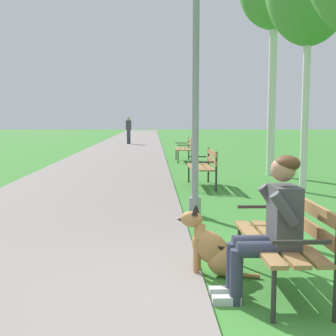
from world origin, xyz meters
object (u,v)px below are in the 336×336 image
object	(u,v)px
dog_shepherd	(215,250)
person_seated_on_near_bench	(271,222)
park_bench_far	(185,147)
lamp_post_near	(196,70)
pedestrian_distant	(129,130)
park_bench_near	(287,234)
park_bench_mid	(204,164)

from	to	relation	value
dog_shepherd	person_seated_on_near_bench	bearing A→B (deg)	-56.82
park_bench_far	person_seated_on_near_bench	xyz separation A→B (m)	(-0.16, -12.65, 0.17)
person_seated_on_near_bench	dog_shepherd	distance (m)	0.84
person_seated_on_near_bench	lamp_post_near	bearing A→B (deg)	95.72
pedestrian_distant	person_seated_on_near_bench	bearing A→B (deg)	-83.99
park_bench_near	dog_shepherd	xyz separation A→B (m)	(-0.60, 0.37, -0.25)
dog_shepherd	lamp_post_near	world-z (taller)	lamp_post_near
lamp_post_near	pedestrian_distant	distance (m)	20.19
person_seated_on_near_bench	dog_shepherd	xyz separation A→B (m)	(-0.40, 0.61, -0.42)
lamp_post_near	pedestrian_distant	world-z (taller)	lamp_post_near
park_bench_near	lamp_post_near	xyz separation A→B (m)	(-0.55, 3.16, 1.79)
park_bench_far	pedestrian_distant	bearing A→B (deg)	103.70
park_bench_mid	pedestrian_distant	bearing A→B (deg)	98.83
park_bench_near	dog_shepherd	size ratio (longest dim) A/B	1.83
dog_shepherd	park_bench_far	bearing A→B (deg)	87.35
park_bench_mid	park_bench_near	bearing A→B (deg)	-89.57
park_bench_mid	park_bench_far	size ratio (longest dim) A/B	1.00
park_bench_near	pedestrian_distant	size ratio (longest dim) A/B	0.91
park_bench_near	person_seated_on_near_bench	xyz separation A→B (m)	(-0.21, -0.23, 0.17)
dog_shepherd	pedestrian_distant	size ratio (longest dim) A/B	0.50
dog_shepherd	lamp_post_near	bearing A→B (deg)	88.84
lamp_post_near	park_bench_near	bearing A→B (deg)	-80.18
park_bench_mid	dog_shepherd	size ratio (longest dim) A/B	1.83
pedestrian_distant	park_bench_far	bearing A→B (deg)	-76.30
pedestrian_distant	lamp_post_near	bearing A→B (deg)	-83.94
park_bench_far	park_bench_mid	bearing A→B (deg)	-90.00
park_bench_mid	lamp_post_near	size ratio (longest dim) A/B	0.34
park_bench_mid	dog_shepherd	world-z (taller)	park_bench_mid
park_bench_near	dog_shepherd	distance (m)	0.75
dog_shepherd	pedestrian_distant	distance (m)	22.91
park_bench_near	person_seated_on_near_bench	bearing A→B (deg)	-131.77
person_seated_on_near_bench	park_bench_mid	bearing A→B (deg)	88.59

